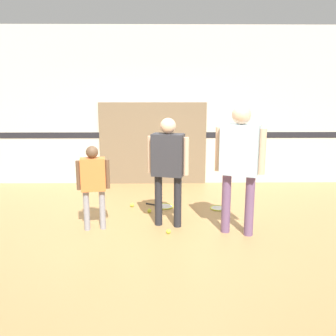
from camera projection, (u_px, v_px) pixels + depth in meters
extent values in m
plane|color=#A87F4C|center=(162.00, 229.00, 5.40)|extent=(16.00, 16.00, 0.00)
cube|color=beige|center=(162.00, 107.00, 7.67)|extent=(16.00, 0.06, 3.20)
cube|color=black|center=(162.00, 135.00, 7.76)|extent=(16.00, 0.01, 0.12)
cube|color=#756047|center=(153.00, 144.00, 7.77)|extent=(2.21, 0.05, 1.70)
cylinder|color=#232328|center=(158.00, 200.00, 5.50)|extent=(0.11, 0.11, 0.76)
cylinder|color=#232328|center=(178.00, 202.00, 5.43)|extent=(0.11, 0.11, 0.76)
cube|color=#2D2D33|center=(168.00, 155.00, 5.32)|extent=(0.49, 0.35, 0.60)
sphere|color=#DBAD89|center=(168.00, 126.00, 5.23)|extent=(0.22, 0.22, 0.22)
cylinder|color=#DBAD89|center=(150.00, 155.00, 5.38)|extent=(0.08, 0.08, 0.54)
cylinder|color=#DBAD89|center=(186.00, 156.00, 5.26)|extent=(0.08, 0.08, 0.54)
cylinder|color=gray|center=(87.00, 210.00, 5.32)|extent=(0.09, 0.09, 0.58)
cylinder|color=gray|center=(102.00, 209.00, 5.36)|extent=(0.09, 0.09, 0.58)
cube|color=orange|center=(93.00, 174.00, 5.23)|extent=(0.37, 0.24, 0.46)
sphere|color=brown|center=(92.00, 152.00, 5.16)|extent=(0.17, 0.17, 0.17)
cylinder|color=brown|center=(78.00, 175.00, 5.20)|extent=(0.06, 0.06, 0.41)
cylinder|color=brown|center=(108.00, 174.00, 5.27)|extent=(0.06, 0.06, 0.41)
cylinder|color=#6B4C70|center=(249.00, 206.00, 5.11)|extent=(0.12, 0.12, 0.85)
cylinder|color=#6B4C70|center=(226.00, 203.00, 5.22)|extent=(0.12, 0.12, 0.85)
cube|color=silver|center=(240.00, 150.00, 5.00)|extent=(0.56, 0.44, 0.68)
sphere|color=#DBAD89|center=(241.00, 115.00, 4.90)|extent=(0.25, 0.25, 0.25)
cylinder|color=#DBAD89|center=(262.00, 152.00, 4.90)|extent=(0.09, 0.09, 0.60)
cylinder|color=#DBAD89|center=(218.00, 149.00, 5.10)|extent=(0.09, 0.09, 0.60)
torus|color=#C6D838|center=(165.00, 206.00, 6.40)|extent=(0.42, 0.42, 0.02)
cylinder|color=silver|center=(165.00, 206.00, 6.40)|extent=(0.27, 0.27, 0.01)
cylinder|color=black|center=(152.00, 204.00, 6.50)|extent=(0.19, 0.11, 0.02)
sphere|color=black|center=(147.00, 204.00, 6.54)|extent=(0.03, 0.03, 0.03)
torus|color=#C6D838|center=(219.00, 208.00, 6.31)|extent=(0.40, 0.40, 0.02)
cylinder|color=silver|center=(219.00, 208.00, 6.31)|extent=(0.25, 0.25, 0.01)
cylinder|color=black|center=(225.00, 204.00, 6.51)|extent=(0.15, 0.20, 0.02)
sphere|color=black|center=(227.00, 203.00, 6.60)|extent=(0.03, 0.03, 0.03)
sphere|color=#CCE038|center=(168.00, 231.00, 5.23)|extent=(0.07, 0.07, 0.07)
sphere|color=#CCE038|center=(157.00, 200.00, 6.66)|extent=(0.07, 0.07, 0.07)
sphere|color=#CCE038|center=(149.00, 211.00, 6.11)|extent=(0.07, 0.07, 0.07)
sphere|color=#CCE038|center=(132.00, 205.00, 6.39)|extent=(0.07, 0.07, 0.07)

